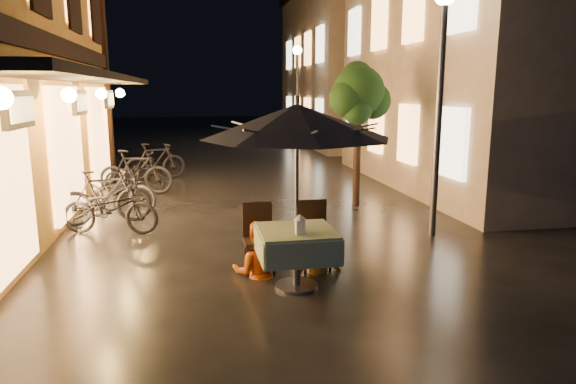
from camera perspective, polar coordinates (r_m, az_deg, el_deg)
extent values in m
plane|color=black|center=(6.75, -0.25, -10.72)|extent=(90.00, 90.00, 0.00)
cube|color=black|center=(10.46, -24.34, 14.54)|extent=(0.12, 11.00, 0.35)
cube|color=black|center=(10.32, -20.95, 11.78)|extent=(1.20, 10.50, 0.12)
cube|color=#FFAA5C|center=(14.50, -20.80, 18.78)|extent=(0.10, 0.90, 1.50)
cube|color=#FFAA5C|center=(7.14, -29.37, 0.73)|extent=(0.10, 2.20, 2.40)
cube|color=#FFAA5C|center=(10.48, -23.34, 4.17)|extent=(0.10, 2.20, 2.40)
cube|color=#FFAA5C|center=(13.90, -20.23, 5.92)|extent=(0.10, 2.20, 2.40)
cube|color=#B9AA92|center=(15.33, 24.34, 12.99)|extent=(7.00, 9.00, 6.50)
cube|color=#FFAA5C|center=(10.69, 17.88, 5.21)|extent=(0.10, 1.00, 1.40)
cube|color=#FFAA5C|center=(12.66, 13.17, 6.31)|extent=(0.10, 1.00, 1.40)
cube|color=#FFAA5C|center=(12.75, 13.76, 18.95)|extent=(0.10, 1.00, 1.40)
cube|color=#FFAA5C|center=(14.70, 9.73, 7.09)|extent=(0.10, 1.00, 1.40)
cube|color=#FFAA5C|center=(14.77, 10.10, 17.98)|extent=(0.10, 1.00, 1.40)
cube|color=#FFAA5C|center=(16.78, 7.13, 7.66)|extent=(0.10, 1.00, 1.40)
cube|color=#FFAA5C|center=(16.84, 7.37, 17.21)|extent=(0.10, 1.00, 1.40)
cube|color=#B9AA92|center=(25.67, 9.34, 13.28)|extent=(7.00, 10.00, 7.00)
cube|color=#FFAA5C|center=(21.01, 3.47, 8.43)|extent=(0.10, 1.00, 1.40)
cube|color=#FFAA5C|center=(21.06, 3.56, 16.06)|extent=(0.10, 1.00, 1.40)
cube|color=#FFAA5C|center=(23.14, 2.14, 8.70)|extent=(0.10, 1.00, 1.40)
cube|color=#FFAA5C|center=(23.19, 2.20, 15.63)|extent=(0.10, 1.00, 1.40)
cube|color=#FFAA5C|center=(25.29, 1.04, 8.92)|extent=(0.10, 1.00, 1.40)
cube|color=#FFAA5C|center=(25.33, 1.06, 15.26)|extent=(0.10, 1.00, 1.40)
cube|color=#FFAA5C|center=(27.45, 0.11, 9.10)|extent=(0.10, 1.00, 1.40)
cube|color=#FFAA5C|center=(27.49, 0.11, 14.95)|extent=(0.10, 1.00, 1.40)
cylinder|color=black|center=(11.31, 7.68, 3.91)|extent=(0.16, 0.16, 2.20)
sphere|color=black|center=(11.22, 7.87, 11.02)|extent=(1.10, 1.10, 1.10)
sphere|color=black|center=(11.44, 9.37, 9.97)|extent=(0.80, 0.80, 0.80)
sphere|color=black|center=(10.99, 6.58, 10.26)|extent=(0.76, 0.76, 0.76)
sphere|color=black|center=(11.53, 7.67, 12.52)|extent=(0.70, 0.70, 0.70)
sphere|color=black|center=(10.96, 7.72, 8.93)|extent=(0.60, 0.60, 0.60)
cylinder|color=#59595E|center=(9.15, 16.35, 7.51)|extent=(0.12, 0.12, 4.00)
cylinder|color=#59595E|center=(20.58, 1.02, 9.78)|extent=(0.12, 0.12, 4.00)
sphere|color=#FFF1C3|center=(20.63, 1.04, 15.48)|extent=(0.36, 0.36, 0.36)
cylinder|color=#59595E|center=(6.68, 0.95, -7.65)|extent=(0.10, 0.10, 0.72)
cylinder|color=#59595E|center=(6.80, 0.94, -10.36)|extent=(0.56, 0.56, 0.04)
cube|color=#376236|center=(6.57, 0.96, -4.43)|extent=(0.95, 0.95, 0.06)
cube|color=#376236|center=(6.72, 4.95, -5.57)|extent=(0.04, 0.95, 0.33)
cube|color=#376236|center=(6.54, -3.15, -6.02)|extent=(0.04, 0.95, 0.33)
cube|color=#376236|center=(7.06, 0.19, -4.70)|extent=(0.95, 0.04, 0.33)
cube|color=#376236|center=(6.17, 1.84, -7.08)|extent=(0.95, 0.04, 0.33)
cylinder|color=#59595E|center=(6.47, 0.97, -1.02)|extent=(0.05, 0.05, 2.30)
cone|color=black|center=(6.33, 1.00, 7.86)|extent=(2.39, 2.39, 0.43)
cylinder|color=#59595E|center=(6.32, 1.01, 10.12)|extent=(0.06, 0.06, 0.12)
cube|color=black|center=(7.20, -3.22, -5.51)|extent=(0.42, 0.42, 0.05)
cube|color=black|center=(7.32, -3.43, -3.21)|extent=(0.42, 0.04, 0.55)
cylinder|color=black|center=(7.09, -4.46, -7.81)|extent=(0.04, 0.04, 0.43)
cylinder|color=black|center=(7.13, -1.56, -7.65)|extent=(0.04, 0.04, 0.43)
cylinder|color=black|center=(7.43, -4.76, -6.91)|extent=(0.04, 0.04, 0.43)
cylinder|color=black|center=(7.47, -2.00, -6.77)|extent=(0.04, 0.04, 0.43)
cube|color=black|center=(7.34, 3.01, -5.18)|extent=(0.42, 0.42, 0.05)
cube|color=black|center=(7.46, 2.69, -2.93)|extent=(0.42, 0.04, 0.55)
cylinder|color=black|center=(7.21, 1.92, -7.45)|extent=(0.04, 0.04, 0.43)
cylinder|color=black|center=(7.29, 4.71, -7.26)|extent=(0.04, 0.04, 0.43)
cylinder|color=black|center=(7.54, 1.33, -6.59)|extent=(0.04, 0.04, 0.43)
cylinder|color=black|center=(7.62, 4.00, -6.42)|extent=(0.04, 0.04, 0.43)
cube|color=white|center=(6.34, 1.34, -3.88)|extent=(0.11, 0.11, 0.18)
cube|color=#FFD88C|center=(6.34, 1.34, -3.97)|extent=(0.07, 0.07, 0.12)
cone|color=white|center=(6.31, 1.34, -2.79)|extent=(0.16, 0.16, 0.07)
imported|color=#D5530B|center=(7.06, -3.45, -3.41)|extent=(0.81, 0.68, 1.48)
imported|color=orange|center=(7.17, 3.25, -3.43)|extent=(0.96, 0.60, 1.42)
imported|color=black|center=(9.65, -19.15, -1.77)|extent=(1.82, 0.99, 0.91)
imported|color=black|center=(10.37, -19.74, -0.53)|extent=(1.82, 0.85, 1.05)
imported|color=#222228|center=(11.29, -18.58, 0.16)|extent=(1.89, 1.21, 0.94)
imported|color=black|center=(13.16, -16.58, 2.13)|extent=(1.89, 0.87, 1.09)
imported|color=black|center=(13.40, -16.64, 1.69)|extent=(1.65, 0.93, 0.82)
imported|color=black|center=(15.13, -14.52, 3.31)|extent=(1.82, 1.13, 1.06)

